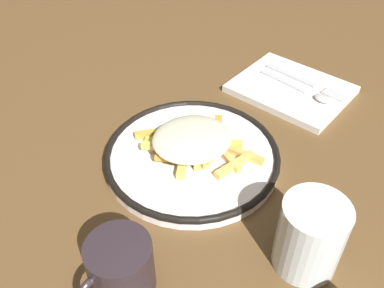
% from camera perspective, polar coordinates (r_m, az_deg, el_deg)
% --- Properties ---
extents(ground_plane, '(2.60, 2.60, 0.00)m').
position_cam_1_polar(ground_plane, '(0.68, 0.00, -2.26)').
color(ground_plane, brown).
extents(plate, '(0.28, 0.28, 0.02)m').
position_cam_1_polar(plate, '(0.67, 0.00, -1.57)').
color(plate, white).
rests_on(plate, ground_plane).
extents(fries_heap, '(0.16, 0.20, 0.04)m').
position_cam_1_polar(fries_heap, '(0.66, 0.19, 0.47)').
color(fries_heap, gold).
rests_on(fries_heap, plate).
extents(napkin, '(0.17, 0.21, 0.01)m').
position_cam_1_polar(napkin, '(0.85, 13.23, 7.24)').
color(napkin, silver).
rests_on(napkin, ground_plane).
extents(fork, '(0.02, 0.18, 0.00)m').
position_cam_1_polar(fork, '(0.86, 14.95, 8.16)').
color(fork, silver).
rests_on(fork, napkin).
extents(spoon, '(0.03, 0.15, 0.01)m').
position_cam_1_polar(spoon, '(0.83, 15.30, 6.83)').
color(spoon, silver).
rests_on(spoon, napkin).
extents(water_glass, '(0.08, 0.08, 0.10)m').
position_cam_1_polar(water_glass, '(0.54, 15.68, -11.89)').
color(water_glass, silver).
rests_on(water_glass, ground_plane).
extents(coffee_mug, '(0.10, 0.08, 0.08)m').
position_cam_1_polar(coffee_mug, '(0.52, -9.71, -16.12)').
color(coffee_mug, '#2A2126').
rests_on(coffee_mug, ground_plane).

